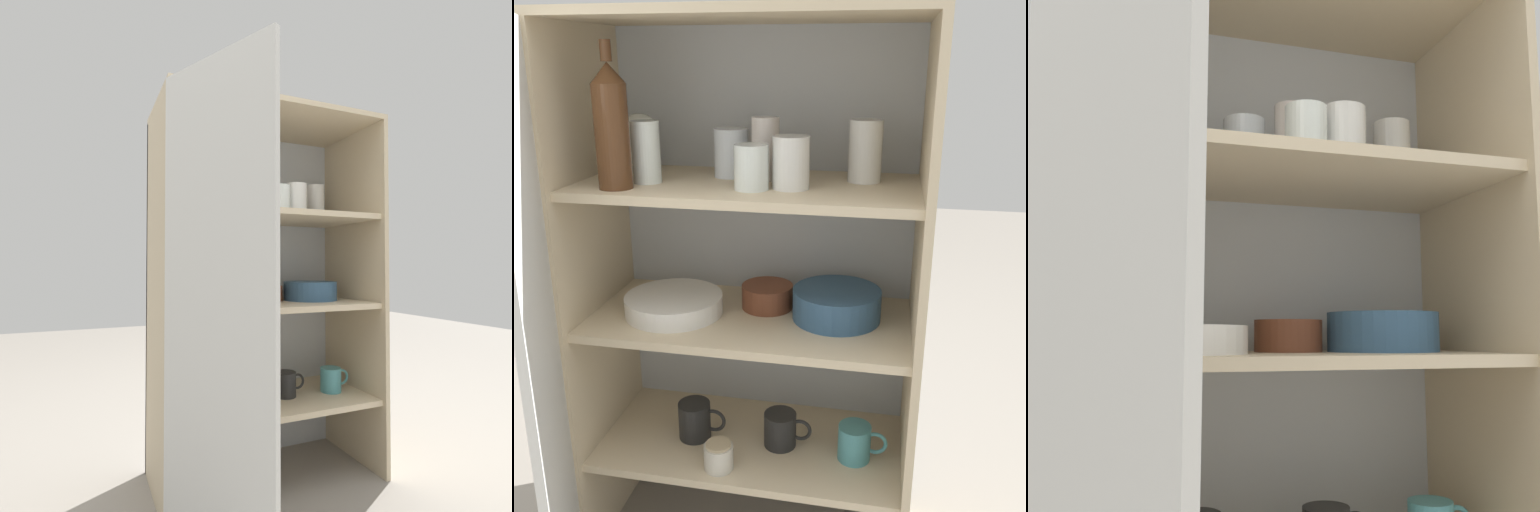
% 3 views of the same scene
% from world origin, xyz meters
% --- Properties ---
extents(cupboard_back_panel, '(0.78, 0.02, 1.27)m').
position_xyz_m(cupboard_back_panel, '(0.00, 0.37, 0.64)').
color(cupboard_back_panel, '#B2B7BC').
rests_on(cupboard_back_panel, ground_plane).
extents(cupboard_side_left, '(0.02, 0.40, 1.27)m').
position_xyz_m(cupboard_side_left, '(-0.38, 0.18, 0.64)').
color(cupboard_side_left, '#CCB793').
rests_on(cupboard_side_left, ground_plane).
extents(cupboard_side_right, '(0.02, 0.40, 1.27)m').
position_xyz_m(cupboard_side_right, '(0.38, 0.18, 0.64)').
color(cupboard_side_right, '#CCB793').
rests_on(cupboard_side_right, ground_plane).
extents(cupboard_top_panel, '(0.78, 0.40, 0.02)m').
position_xyz_m(cupboard_top_panel, '(0.00, 0.18, 1.28)').
color(cupboard_top_panel, '#CCB793').
rests_on(cupboard_top_panel, cupboard_side_left).
extents(shelf_board_lower, '(0.74, 0.36, 0.02)m').
position_xyz_m(shelf_board_lower, '(0.00, 0.18, 0.27)').
color(shelf_board_lower, beige).
extents(shelf_board_middle, '(0.74, 0.36, 0.02)m').
position_xyz_m(shelf_board_middle, '(0.00, 0.18, 0.61)').
color(shelf_board_middle, beige).
extents(shelf_board_upper, '(0.74, 0.36, 0.02)m').
position_xyz_m(shelf_board_upper, '(0.00, 0.18, 0.93)').
color(shelf_board_upper, beige).
extents(cupboard_door, '(0.18, 0.36, 1.27)m').
position_xyz_m(cupboard_door, '(-0.31, -0.19, 0.64)').
color(cupboard_door, silver).
rests_on(cupboard_door, ground_plane).
extents(tumbler_glass_0, '(0.07, 0.07, 0.13)m').
position_xyz_m(tumbler_glass_0, '(0.25, 0.24, 1.00)').
color(tumbler_glass_0, white).
rests_on(tumbler_glass_0, shelf_board_upper).
extents(tumbler_glass_1, '(0.08, 0.08, 0.11)m').
position_xyz_m(tumbler_glass_1, '(0.10, 0.14, 0.99)').
color(tumbler_glass_1, white).
rests_on(tumbler_glass_1, shelf_board_upper).
extents(tumbler_glass_2, '(0.06, 0.06, 0.13)m').
position_xyz_m(tumbler_glass_2, '(-0.22, 0.14, 1.00)').
color(tumbler_glass_2, white).
rests_on(tumbler_glass_2, shelf_board_upper).
extents(tumbler_glass_3, '(0.07, 0.07, 0.09)m').
position_xyz_m(tumbler_glass_3, '(0.02, 0.11, 0.98)').
color(tumbler_glass_3, white).
rests_on(tumbler_glass_3, shelf_board_upper).
extents(tumbler_glass_4, '(0.08, 0.08, 0.11)m').
position_xyz_m(tumbler_glass_4, '(-0.05, 0.24, 0.99)').
color(tumbler_glass_4, white).
rests_on(tumbler_glass_4, shelf_board_upper).
extents(tumbler_glass_5, '(0.06, 0.06, 0.14)m').
position_xyz_m(tumbler_glass_5, '(0.03, 0.22, 1.01)').
color(tumbler_glass_5, silver).
rests_on(tumbler_glass_5, shelf_board_upper).
extents(wine_glass_0, '(0.08, 0.08, 0.14)m').
position_xyz_m(wine_glass_0, '(-0.29, 0.28, 1.03)').
color(wine_glass_0, white).
rests_on(wine_glass_0, shelf_board_upper).
extents(wine_bottle, '(0.07, 0.07, 0.30)m').
position_xyz_m(wine_bottle, '(-0.26, 0.07, 1.07)').
color(wine_bottle, '#4C2D19').
rests_on(wine_bottle, shelf_board_upper).
extents(plate_stack_white, '(0.23, 0.23, 0.04)m').
position_xyz_m(plate_stack_white, '(-0.18, 0.16, 0.64)').
color(plate_stack_white, white).
rests_on(plate_stack_white, shelf_board_middle).
extents(mixing_bowl_large, '(0.20, 0.20, 0.07)m').
position_xyz_m(mixing_bowl_large, '(0.20, 0.21, 0.66)').
color(mixing_bowl_large, '#33567A').
rests_on(mixing_bowl_large, shelf_board_middle).
extents(serving_bowl_small, '(0.12, 0.12, 0.06)m').
position_xyz_m(serving_bowl_small, '(0.03, 0.24, 0.65)').
color(serving_bowl_small, brown).
rests_on(serving_bowl_small, shelf_board_middle).
extents(coffee_mug_primary, '(0.12, 0.08, 0.10)m').
position_xyz_m(coffee_mug_primary, '(-0.14, 0.16, 0.32)').
color(coffee_mug_primary, black).
rests_on(coffee_mug_primary, shelf_board_lower).
extents(coffee_mug_extra_1, '(0.12, 0.08, 0.09)m').
position_xyz_m(coffee_mug_extra_1, '(0.08, 0.17, 0.32)').
color(coffee_mug_extra_1, black).
rests_on(coffee_mug_extra_1, shelf_board_lower).
extents(coffee_mug_extra_2, '(0.12, 0.08, 0.09)m').
position_xyz_m(coffee_mug_extra_2, '(0.26, 0.16, 0.32)').
color(coffee_mug_extra_2, teal).
rests_on(coffee_mug_extra_2, shelf_board_lower).
extents(storage_jar, '(0.07, 0.07, 0.07)m').
position_xyz_m(storage_jar, '(-0.05, 0.06, 0.31)').
color(storage_jar, beige).
rests_on(storage_jar, shelf_board_lower).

